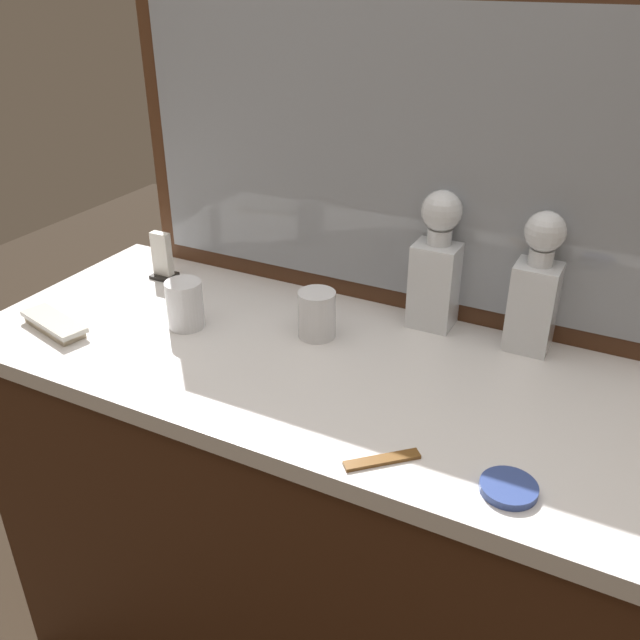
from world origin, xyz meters
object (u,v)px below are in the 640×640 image
at_px(tortoiseshell_comb, 382,460).
at_px(napkin_holder, 162,259).
at_px(silver_brush_rear, 54,324).
at_px(crystal_decanter_rear, 436,273).
at_px(porcelain_dish, 509,488).
at_px(crystal_tumbler_far_left, 317,316).
at_px(crystal_decanter_far_left, 535,295).
at_px(crystal_tumbler_rear, 185,306).

relative_size(tortoiseshell_comb, napkin_holder, 0.91).
distance_m(silver_brush_rear, tortoiseshell_comb, 0.74).
xyz_separation_m(crystal_decanter_rear, porcelain_dish, (0.26, -0.43, -0.11)).
distance_m(crystal_tumbler_far_left, porcelain_dish, 0.52).
height_order(crystal_decanter_rear, tortoiseshell_comb, crystal_decanter_rear).
height_order(crystal_decanter_far_left, napkin_holder, crystal_decanter_far_left).
height_order(crystal_decanter_far_left, porcelain_dish, crystal_decanter_far_left).
relative_size(crystal_tumbler_far_left, napkin_holder, 0.86).
bearing_deg(napkin_holder, tortoiseshell_comb, -28.04).
bearing_deg(silver_brush_rear, crystal_decanter_rear, 29.56).
bearing_deg(silver_brush_rear, napkin_holder, 83.87).
bearing_deg(crystal_tumbler_far_left, napkin_holder, 169.43).
xyz_separation_m(crystal_tumbler_far_left, tortoiseshell_comb, (0.26, -0.29, -0.04)).
bearing_deg(crystal_decanter_far_left, crystal_decanter_rear, 177.90).
relative_size(crystal_decanter_rear, crystal_tumbler_rear, 2.84).
bearing_deg(porcelain_dish, crystal_tumbler_rear, 165.09).
xyz_separation_m(crystal_tumbler_rear, silver_brush_rear, (-0.23, -0.13, -0.03)).
relative_size(porcelain_dish, tortoiseshell_comb, 0.82).
relative_size(crystal_tumbler_far_left, tortoiseshell_comb, 0.95).
height_order(crystal_decanter_rear, silver_brush_rear, crystal_decanter_rear).
xyz_separation_m(silver_brush_rear, porcelain_dish, (0.92, -0.05, -0.01)).
xyz_separation_m(porcelain_dish, tortoiseshell_comb, (-0.18, -0.02, -0.00)).
distance_m(crystal_decanter_far_left, tortoiseshell_comb, 0.47).
bearing_deg(tortoiseshell_comb, crystal_decanter_far_left, 75.27).
xyz_separation_m(crystal_decanter_far_left, napkin_holder, (-0.82, -0.07, -0.06)).
distance_m(crystal_decanter_far_left, crystal_tumbler_far_left, 0.41).
height_order(crystal_decanter_rear, napkin_holder, crystal_decanter_rear).
bearing_deg(crystal_tumbler_rear, napkin_holder, 138.78).
xyz_separation_m(crystal_decanter_rear, crystal_tumbler_far_left, (-0.19, -0.16, -0.07)).
height_order(crystal_tumbler_rear, crystal_tumbler_far_left, crystal_tumbler_rear).
xyz_separation_m(silver_brush_rear, tortoiseshell_comb, (0.74, -0.07, -0.01)).
height_order(crystal_decanter_rear, porcelain_dish, crystal_decanter_rear).
height_order(crystal_decanter_far_left, crystal_tumbler_rear, crystal_decanter_far_left).
relative_size(crystal_decanter_far_left, tortoiseshell_comb, 2.72).
distance_m(crystal_tumbler_rear, porcelain_dish, 0.72).
distance_m(porcelain_dish, napkin_holder, 0.96).
bearing_deg(crystal_tumbler_far_left, crystal_tumbler_rear, -161.21).
relative_size(silver_brush_rear, napkin_holder, 1.60).
height_order(crystal_decanter_far_left, silver_brush_rear, crystal_decanter_far_left).
bearing_deg(porcelain_dish, crystal_decanter_far_left, 98.91).
distance_m(crystal_tumbler_rear, crystal_tumbler_far_left, 0.27).
xyz_separation_m(crystal_decanter_far_left, silver_brush_rear, (-0.86, -0.37, -0.10)).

